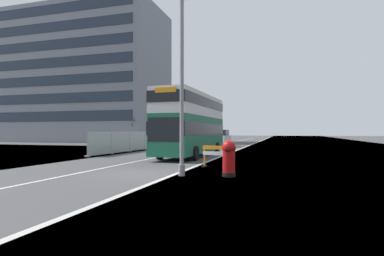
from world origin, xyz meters
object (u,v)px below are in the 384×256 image
Objects in this scene: lamppost_foreground at (182,89)px; car_receding_mid at (207,138)px; double_decker_bus at (192,124)px; car_oncoming_near at (221,139)px; car_receding_far at (216,137)px; red_pillar_postbox at (229,157)px; roadworks_barrier at (218,154)px.

car_receding_mid is (-7.24, 33.60, -2.85)m from lamppost_foreground.
double_decker_bus is at bearing -78.79° from car_receding_mid.
double_decker_bus is at bearing 104.20° from lamppost_foreground.
car_oncoming_near is 14.73m from car_receding_far.
car_oncoming_near reaches higher than car_receding_far.
double_decker_bus is 11.34m from red_pillar_postbox.
car_oncoming_near is (-5.64, 26.31, 0.17)m from red_pillar_postbox.
roadworks_barrier is (0.87, 3.54, -3.09)m from lamppost_foreground.
lamppost_foreground reaches higher than red_pillar_postbox.
car_receding_far is (-9.32, 40.57, 0.16)m from red_pillar_postbox.
car_oncoming_near is 7.78m from car_receding_mid.
car_receding_far reaches higher than red_pillar_postbox.
car_receding_mid is at bearing 101.21° from double_decker_bus.
lamppost_foreground is 3.64m from red_pillar_postbox.
car_oncoming_near reaches higher than red_pillar_postbox.
red_pillar_postbox is 0.89× the size of roadworks_barrier.
car_receding_far is at bearing 90.38° from car_receding_mid.
car_receding_far is (-7.29, 40.99, -2.83)m from lamppost_foreground.
roadworks_barrier is 0.46× the size of car_receding_far.
car_receding_far reaches higher than car_receding_mid.
red_pillar_postbox is at bearing -74.38° from car_receding_mid.
red_pillar_postbox is at bearing -77.06° from car_receding_far.
lamppost_foreground is 34.49m from car_receding_mid.
lamppost_foreground is 2.02× the size of car_receding_mid.
lamppost_foreground is 5.19× the size of red_pillar_postbox.
double_decker_bus is at bearing 116.70° from roadworks_barrier.
roadworks_barrier is (3.55, -7.06, -1.83)m from double_decker_bus.
roadworks_barrier is at bearing 76.19° from lamppost_foreground.
red_pillar_postbox is 26.91m from car_oncoming_near.
lamppost_foreground reaches higher than double_decker_bus.
double_decker_bus reaches higher than car_receding_far.
double_decker_bus is 2.90× the size of car_receding_far.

